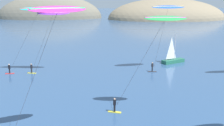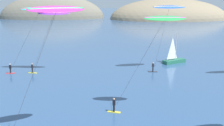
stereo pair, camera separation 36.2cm
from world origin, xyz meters
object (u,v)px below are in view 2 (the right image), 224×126
(kitesurfer_green, at_px, (160,27))
(kitesurfer_magenta, at_px, (52,22))
(kitesurfer_cyan, at_px, (38,14))
(kitesurfer_blue, at_px, (168,11))
(sailboat_near, at_px, (175,60))
(kitesurfer_purple, at_px, (52,18))

(kitesurfer_green, relative_size, kitesurfer_magenta, 0.90)
(kitesurfer_cyan, xyz_separation_m, kitesurfer_green, (16.27, -17.62, -0.43))
(kitesurfer_blue, bearing_deg, kitesurfer_magenta, -122.97)
(kitesurfer_green, xyz_separation_m, kitesurfer_magenta, (-10.28, -6.15, 1.18))
(kitesurfer_blue, distance_m, kitesurfer_cyan, 21.53)
(kitesurfer_blue, height_order, kitesurfer_green, kitesurfer_blue)
(kitesurfer_cyan, distance_m, kitesurfer_green, 23.98)
(sailboat_near, bearing_deg, kitesurfer_cyan, -165.74)
(kitesurfer_green, distance_m, kitesurfer_magenta, 12.04)
(sailboat_near, height_order, kitesurfer_magenta, kitesurfer_magenta)
(kitesurfer_blue, distance_m, kitesurfer_green, 18.58)
(kitesurfer_blue, height_order, kitesurfer_cyan, kitesurfer_blue)
(sailboat_near, xyz_separation_m, kitesurfer_cyan, (-24.95, -6.34, 9.45))
(kitesurfer_cyan, bearing_deg, kitesurfer_magenta, -75.87)
(kitesurfer_purple, bearing_deg, kitesurfer_blue, 0.98)
(kitesurfer_cyan, relative_size, kitesurfer_purple, 1.06)
(kitesurfer_green, height_order, kitesurfer_purple, kitesurfer_green)
(kitesurfer_green, bearing_deg, kitesurfer_magenta, -149.12)
(kitesurfer_cyan, height_order, kitesurfer_magenta, kitesurfer_magenta)
(kitesurfer_magenta, bearing_deg, kitesurfer_blue, 57.03)
(kitesurfer_blue, relative_size, kitesurfer_purple, 1.08)
(kitesurfer_green, relative_size, kitesurfer_purple, 1.03)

